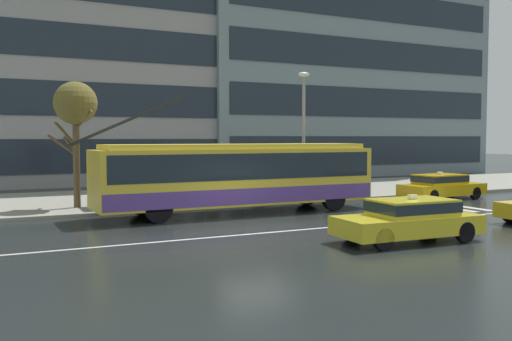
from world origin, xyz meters
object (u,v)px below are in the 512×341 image
(bus_shelter, at_px, (156,160))
(street_tree_bare, at_px, (75,106))
(trolleybus, at_px, (239,175))
(street_lamp, at_px, (304,123))
(taxi_oncoming_near, at_px, (409,218))
(pedestrian_at_shelter, at_px, (282,165))
(taxi_ahead_of_bus, at_px, (441,185))
(pedestrian_approaching_curb, at_px, (243,167))

(bus_shelter, height_order, street_tree_bare, street_tree_bare)
(trolleybus, bearing_deg, street_tree_bare, 146.90)
(bus_shelter, distance_m, street_lamp, 7.27)
(taxi_oncoming_near, bearing_deg, pedestrian_at_shelter, 79.45)
(taxi_oncoming_near, relative_size, street_lamp, 0.74)
(street_tree_bare, bearing_deg, trolleybus, -33.10)
(bus_shelter, bearing_deg, street_lamp, -9.21)
(pedestrian_at_shelter, xyz_separation_m, street_tree_bare, (-9.90, 0.04, 2.68))
(trolleybus, xyz_separation_m, taxi_ahead_of_bus, (11.20, 0.12, -0.86))
(taxi_oncoming_near, relative_size, street_tree_bare, 0.85)
(taxi_ahead_of_bus, distance_m, street_lamp, 7.68)
(street_tree_bare, bearing_deg, street_lamp, -7.37)
(trolleybus, distance_m, street_tree_bare, 7.49)
(taxi_ahead_of_bus, relative_size, street_lamp, 0.76)
(bus_shelter, height_order, street_lamp, street_lamp)
(bus_shelter, bearing_deg, street_tree_bare, 176.49)
(street_tree_bare, bearing_deg, taxi_ahead_of_bus, -12.15)
(street_lamp, bearing_deg, bus_shelter, 170.79)
(taxi_oncoming_near, relative_size, bus_shelter, 1.07)
(trolleybus, relative_size, taxi_oncoming_near, 2.76)
(taxi_oncoming_near, bearing_deg, trolleybus, 103.58)
(bus_shelter, distance_m, pedestrian_at_shelter, 6.53)
(street_lamp, height_order, street_tree_bare, street_lamp)
(bus_shelter, bearing_deg, trolleybus, -55.89)
(pedestrian_at_shelter, height_order, pedestrian_approaching_curb, pedestrian_at_shelter)
(pedestrian_approaching_curb, bearing_deg, pedestrian_at_shelter, 3.59)
(trolleybus, height_order, street_lamp, street_lamp)
(bus_shelter, relative_size, street_lamp, 0.69)
(street_lamp, xyz_separation_m, street_tree_bare, (-10.37, 1.34, 0.62))
(street_lamp, bearing_deg, street_tree_bare, 172.63)
(taxi_ahead_of_bus, bearing_deg, pedestrian_at_shelter, 152.99)
(street_tree_bare, bearing_deg, bus_shelter, -3.51)
(bus_shelter, xyz_separation_m, street_lamp, (6.98, -1.13, 1.69))
(trolleybus, relative_size, taxi_ahead_of_bus, 2.69)
(taxi_ahead_of_bus, height_order, pedestrian_approaching_curb, pedestrian_approaching_curb)
(street_tree_bare, bearing_deg, pedestrian_at_shelter, -0.23)
(trolleybus, distance_m, taxi_ahead_of_bus, 11.24)
(taxi_ahead_of_bus, distance_m, bus_shelter, 14.12)
(pedestrian_approaching_curb, bearing_deg, taxi_oncoming_near, -89.85)
(pedestrian_at_shelter, bearing_deg, taxi_oncoming_near, -100.55)
(street_lamp, bearing_deg, pedestrian_approaching_curb, 156.49)
(trolleybus, xyz_separation_m, bus_shelter, (-2.42, 3.58, 0.53))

